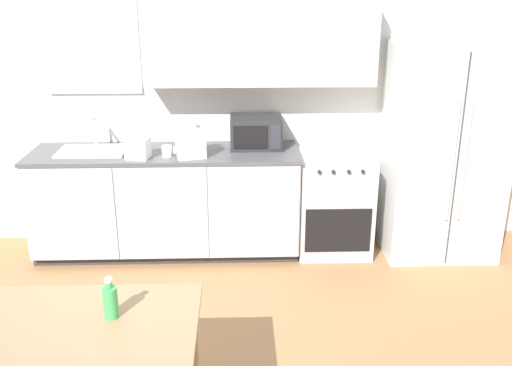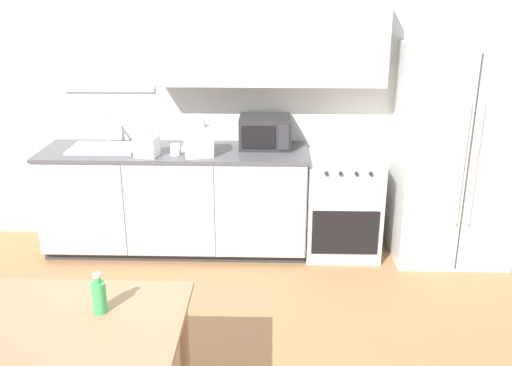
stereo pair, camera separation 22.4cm
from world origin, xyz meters
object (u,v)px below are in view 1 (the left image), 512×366
(refrigerator, at_px, (442,152))
(drink_bottle, at_px, (110,301))
(oven_range, at_px, (333,203))
(coffee_mug, at_px, (168,151))
(dining_table, at_px, (66,344))
(microwave, at_px, (256,132))

(refrigerator, height_order, drink_bottle, refrigerator)
(oven_range, relative_size, coffee_mug, 7.67)
(drink_bottle, bearing_deg, coffee_mug, 88.51)
(coffee_mug, bearing_deg, dining_table, -97.05)
(oven_range, bearing_deg, microwave, 171.55)
(microwave, bearing_deg, drink_bottle, -108.63)
(oven_range, distance_m, microwave, 0.94)
(refrigerator, xyz_separation_m, microwave, (-1.61, 0.14, 0.15))
(drink_bottle, bearing_deg, microwave, 71.37)
(microwave, distance_m, dining_table, 2.67)
(dining_table, bearing_deg, microwave, 67.53)
(refrigerator, height_order, coffee_mug, refrigerator)
(coffee_mug, bearing_deg, microwave, 20.03)
(oven_range, bearing_deg, drink_bottle, -123.29)
(oven_range, distance_m, refrigerator, 1.04)
(coffee_mug, bearing_deg, refrigerator, 3.13)
(dining_table, distance_m, drink_bottle, 0.29)
(refrigerator, relative_size, drink_bottle, 8.54)
(oven_range, bearing_deg, refrigerator, -2.42)
(refrigerator, height_order, dining_table, refrigerator)
(oven_range, relative_size, microwave, 2.00)
(coffee_mug, xyz_separation_m, drink_bottle, (-0.05, -2.08, -0.16))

